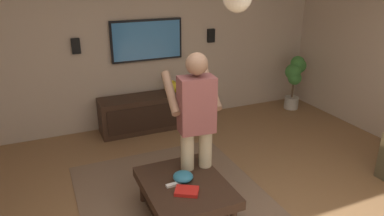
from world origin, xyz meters
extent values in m
cube|color=#BCA893|center=(3.16, 0.00, 1.32)|extent=(0.10, 6.65, 2.64)
cube|color=#7A604C|center=(0.79, 0.18, 0.01)|extent=(2.52, 1.99, 0.01)
cube|color=#332116|center=(0.59, 0.18, 0.35)|extent=(1.00, 0.80, 0.10)
cylinder|color=#332116|center=(1.01, -0.14, 0.15)|extent=(0.07, 0.07, 0.30)
cylinder|color=#332116|center=(1.01, 0.50, 0.15)|extent=(0.07, 0.07, 0.30)
cube|color=black|center=(0.59, 0.18, 0.10)|extent=(0.88, 0.68, 0.03)
cube|color=#332116|center=(2.83, -0.23, 0.28)|extent=(0.44, 1.70, 0.55)
cube|color=black|center=(2.61, -0.23, 0.28)|extent=(0.01, 1.56, 0.39)
cube|color=black|center=(3.07, -0.23, 1.36)|extent=(0.05, 1.12, 0.63)
cube|color=#387BC1|center=(3.05, -0.23, 1.36)|extent=(0.01, 1.06, 0.57)
cylinder|color=#C6B793|center=(0.81, -0.15, 0.41)|extent=(0.14, 0.14, 0.82)
cylinder|color=#C6B793|center=(0.83, 0.05, 0.41)|extent=(0.14, 0.14, 0.82)
cube|color=#8C4C4C|center=(0.82, -0.05, 1.11)|extent=(0.25, 0.38, 0.58)
sphere|color=#997056|center=(0.82, -0.05, 1.53)|extent=(0.22, 0.22, 0.22)
cylinder|color=#997056|center=(0.98, -0.29, 1.20)|extent=(0.48, 0.14, 0.37)
cylinder|color=#997056|center=(1.02, 0.15, 1.20)|extent=(0.48, 0.14, 0.37)
cube|color=white|center=(1.20, -0.09, 1.10)|extent=(0.04, 0.05, 0.16)
cylinder|color=#B7B2A8|center=(2.66, -2.77, 0.11)|extent=(0.25, 0.25, 0.21)
cylinder|color=brown|center=(2.66, -2.77, 0.39)|extent=(0.03, 0.03, 0.35)
sphere|color=#3D7F38|center=(2.60, -2.73, 0.59)|extent=(0.19, 0.19, 0.19)
sphere|color=#3D7F38|center=(2.57, -2.71, 0.60)|extent=(0.24, 0.24, 0.24)
sphere|color=#3D7F38|center=(2.65, -2.81, 0.84)|extent=(0.24, 0.24, 0.24)
sphere|color=#3D7F38|center=(2.68, -2.87, 0.78)|extent=(0.26, 0.26, 0.26)
sphere|color=#3D7F38|center=(2.62, -2.71, 0.70)|extent=(0.27, 0.27, 0.27)
ellipsoid|color=teal|center=(0.63, 0.18, 0.45)|extent=(0.20, 0.20, 0.09)
cube|color=white|center=(0.59, 0.30, 0.41)|extent=(0.05, 0.15, 0.02)
cube|color=red|center=(0.42, 0.23, 0.42)|extent=(0.25, 0.27, 0.04)
sphere|color=gold|center=(2.78, -0.50, 0.66)|extent=(0.22, 0.22, 0.22)
cube|color=black|center=(3.08, -1.33, 1.35)|extent=(0.06, 0.12, 0.22)
cube|color=black|center=(3.08, 0.81, 1.35)|extent=(0.06, 0.12, 0.22)
camera|label=1|loc=(-2.25, 1.33, 2.38)|focal=33.75mm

